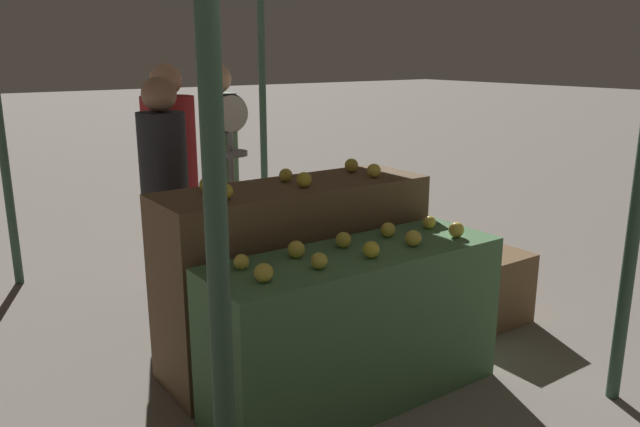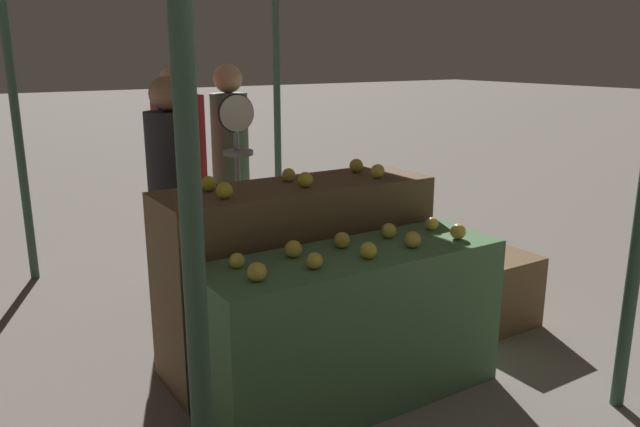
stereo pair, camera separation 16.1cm
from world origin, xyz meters
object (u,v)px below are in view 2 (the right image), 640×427
(person_vendor_at_scale, at_px, (172,184))
(person_customer_left, at_px, (230,154))
(wooden_crate_side, at_px, (493,288))
(produce_scale, at_px, (238,162))
(person_customer_right, at_px, (181,166))

(person_vendor_at_scale, relative_size, person_customer_left, 0.97)
(person_customer_left, relative_size, wooden_crate_side, 3.55)
(produce_scale, relative_size, person_customer_left, 0.90)
(person_customer_right, bearing_deg, person_customer_left, -141.13)
(person_customer_left, xyz_separation_m, person_customer_right, (-0.49, -0.17, -0.03))
(person_customer_left, distance_m, person_customer_right, 0.52)
(person_vendor_at_scale, height_order, person_customer_left, person_customer_left)
(person_vendor_at_scale, xyz_separation_m, person_customer_left, (0.75, 0.70, 0.05))
(person_customer_right, xyz_separation_m, wooden_crate_side, (1.64, -1.69, -0.78))
(produce_scale, xyz_separation_m, wooden_crate_side, (1.52, -0.92, -0.91))
(produce_scale, bearing_deg, wooden_crate_side, -31.17)
(person_customer_right, bearing_deg, person_vendor_at_scale, 84.00)
(person_vendor_at_scale, height_order, person_customer_right, person_customer_right)
(person_vendor_at_scale, relative_size, wooden_crate_side, 3.42)
(produce_scale, height_order, person_customer_right, person_customer_right)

